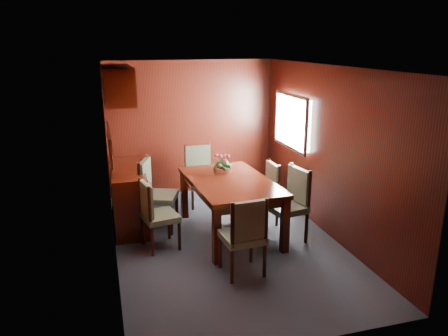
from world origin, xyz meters
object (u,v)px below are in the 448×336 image
object	(u,v)px
chair_left_near	(155,212)
flower_centerpiece	(223,164)
chair_right_near	(291,200)
chair_head	(245,232)
sideboard	(128,196)
dining_table	(230,188)

from	to	relation	value
chair_left_near	flower_centerpiece	size ratio (longest dim) A/B	3.36
chair_right_near	chair_head	world-z (taller)	chair_right_near
chair_left_near	chair_head	bearing A→B (deg)	31.29
chair_left_near	chair_head	distance (m)	1.37
chair_right_near	chair_head	distance (m)	1.22
flower_centerpiece	chair_right_near	bearing A→B (deg)	-46.41
sideboard	chair_right_near	size ratio (longest dim) A/B	1.33
sideboard	chair_left_near	distance (m)	0.97
sideboard	dining_table	distance (m)	1.59
chair_head	flower_centerpiece	size ratio (longest dim) A/B	3.52
chair_left_near	chair_head	world-z (taller)	chair_head
sideboard	dining_table	xyz separation A→B (m)	(1.39, -0.73, 0.25)
chair_head	chair_right_near	bearing A→B (deg)	35.50
flower_centerpiece	chair_head	bearing A→B (deg)	-96.26
dining_table	chair_head	size ratio (longest dim) A/B	1.80
flower_centerpiece	sideboard	bearing A→B (deg)	166.01
chair_left_near	chair_right_near	xyz separation A→B (m)	(1.86, -0.22, 0.05)
dining_table	sideboard	bearing A→B (deg)	148.55
sideboard	chair_right_near	xyz separation A→B (m)	(2.15, -1.15, 0.13)
chair_left_near	sideboard	bearing A→B (deg)	-174.23
chair_head	flower_centerpiece	xyz separation A→B (m)	(0.17, 1.59, 0.40)
chair_head	flower_centerpiece	distance (m)	1.65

